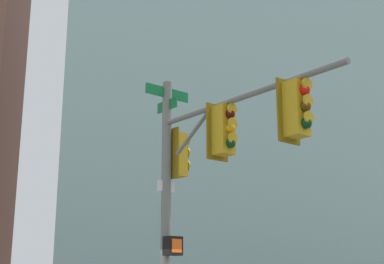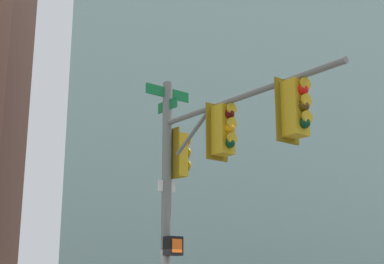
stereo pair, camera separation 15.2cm
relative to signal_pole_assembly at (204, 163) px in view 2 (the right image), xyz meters
name	(u,v)px [view 2 (the right image)]	position (x,y,z in m)	size (l,w,h in m)	color
signal_pole_assembly	(204,163)	(0.00, 0.00, 0.00)	(3.94, 4.03, 6.30)	slate
building_brick_midblock	(212,136)	(43.88, 4.30, 11.77)	(17.54, 19.28, 31.94)	brown
building_glass_tower	(281,4)	(40.31, -3.06, 24.07)	(30.46, 31.18, 56.55)	#9EC6C1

